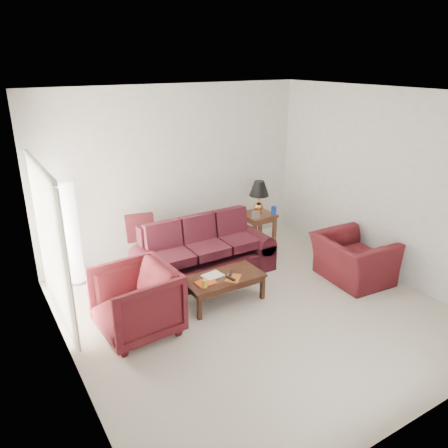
% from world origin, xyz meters
% --- Properties ---
extents(floor, '(5.00, 5.00, 0.00)m').
position_xyz_m(floor, '(0.00, 0.00, 0.00)').
color(floor, beige).
rests_on(floor, ground).
extents(blinds, '(0.10, 2.00, 2.16)m').
position_xyz_m(blinds, '(-2.42, 1.30, 1.08)').
color(blinds, silver).
rests_on(blinds, ground).
extents(sofa, '(2.32, 1.11, 0.93)m').
position_xyz_m(sofa, '(-0.09, 1.31, 0.46)').
color(sofa, black).
rests_on(sofa, ground).
extents(throw_pillow, '(0.50, 0.32, 0.48)m').
position_xyz_m(throw_pillow, '(-0.87, 2.12, 0.75)').
color(throw_pillow, black).
rests_on(throw_pillow, sofa).
extents(end_table, '(0.59, 0.59, 0.62)m').
position_xyz_m(end_table, '(1.43, 1.95, 0.31)').
color(end_table, '#502D1B').
rests_on(end_table, ground).
extents(table_lamp, '(0.50, 0.50, 0.63)m').
position_xyz_m(table_lamp, '(1.46, 1.98, 0.93)').
color(table_lamp, '#D48C42').
rests_on(table_lamp, end_table).
extents(clock, '(0.15, 0.09, 0.14)m').
position_xyz_m(clock, '(1.25, 1.77, 0.69)').
color(clock, '#AEADB2').
rests_on(clock, end_table).
extents(blue_canister, '(0.11, 0.11, 0.16)m').
position_xyz_m(blue_canister, '(1.66, 1.76, 0.70)').
color(blue_canister, navy).
rests_on(blue_canister, end_table).
extents(picture_frame, '(0.16, 0.19, 0.06)m').
position_xyz_m(picture_frame, '(1.28, 2.09, 0.71)').
color(picture_frame, silver).
rests_on(picture_frame, end_table).
extents(floor_lamp, '(0.27, 0.27, 1.67)m').
position_xyz_m(floor_lamp, '(-1.96, 2.17, 0.84)').
color(floor_lamp, white).
rests_on(floor_lamp, ground).
extents(armchair_left, '(1.05, 1.02, 0.91)m').
position_xyz_m(armchair_left, '(-1.62, 0.38, 0.45)').
color(armchair_left, '#451015').
rests_on(armchair_left, ground).
extents(armchair_right, '(1.08, 1.21, 0.74)m').
position_xyz_m(armchair_right, '(1.88, -0.05, 0.37)').
color(armchair_right, '#430F14').
rests_on(armchair_right, ground).
extents(coffee_table, '(1.28, 0.85, 0.41)m').
position_xyz_m(coffee_table, '(-0.25, 0.45, 0.20)').
color(coffee_table, '#311E0E').
rests_on(coffee_table, ground).
extents(magazine_red, '(0.30, 0.24, 0.02)m').
position_xyz_m(magazine_red, '(-0.57, 0.41, 0.42)').
color(magazine_red, '#BE4013').
rests_on(magazine_red, coffee_table).
extents(magazine_white, '(0.31, 0.25, 0.02)m').
position_xyz_m(magazine_white, '(-0.38, 0.55, 0.42)').
color(magazine_white, white).
rests_on(magazine_white, coffee_table).
extents(magazine_orange, '(0.32, 0.32, 0.01)m').
position_xyz_m(magazine_orange, '(-0.16, 0.33, 0.42)').
color(magazine_orange, '#BA5715').
rests_on(magazine_orange, coffee_table).
extents(remote_a, '(0.08, 0.17, 0.02)m').
position_xyz_m(remote_a, '(-0.22, 0.30, 0.44)').
color(remote_a, black).
rests_on(remote_a, coffee_table).
extents(remote_b, '(0.14, 0.15, 0.02)m').
position_xyz_m(remote_b, '(-0.13, 0.44, 0.44)').
color(remote_b, black).
rests_on(remote_b, coffee_table).
extents(yellow_glass, '(0.08, 0.08, 0.12)m').
position_xyz_m(yellow_glass, '(-0.64, 0.31, 0.47)').
color(yellow_glass, gold).
rests_on(yellow_glass, coffee_table).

